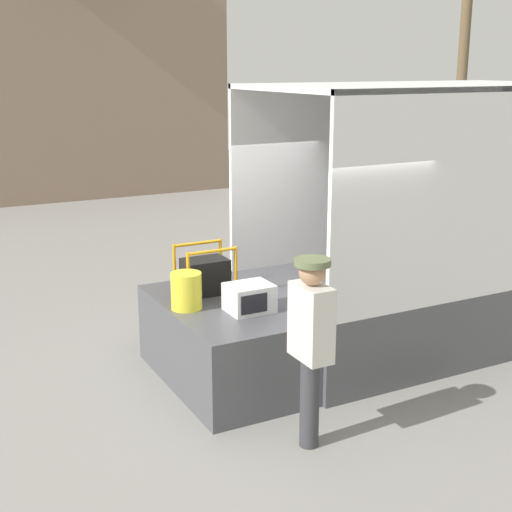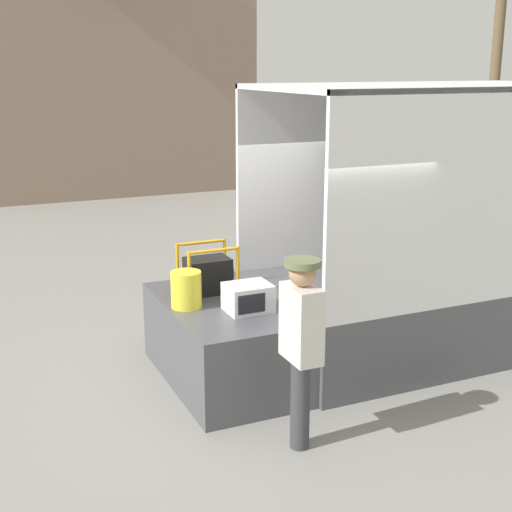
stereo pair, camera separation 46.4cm
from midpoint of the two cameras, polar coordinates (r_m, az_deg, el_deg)
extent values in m
plane|color=gray|center=(8.43, 3.08, -9.07)|extent=(160.00, 160.00, 0.00)
cube|color=#4C4C51|center=(9.29, 14.23, -4.18)|extent=(4.01, 2.26, 0.91)
cube|color=white|center=(9.78, 10.86, 6.71)|extent=(4.01, 0.06, 2.32)
cube|color=white|center=(8.09, 19.75, 4.39)|extent=(4.01, 0.06, 2.32)
cube|color=white|center=(8.80, 15.40, 12.94)|extent=(4.01, 2.26, 0.06)
cylinder|color=orange|center=(8.37, 15.57, -1.77)|extent=(0.31, 0.31, 0.38)
cube|color=#B2A893|center=(9.92, 17.34, 0.53)|extent=(0.44, 0.32, 0.32)
cube|color=#2D7F33|center=(10.07, 15.58, 0.95)|extent=(0.44, 0.32, 0.35)
cube|color=#4C4C51|center=(8.01, -0.89, -6.86)|extent=(1.25, 2.15, 0.91)
cube|color=white|center=(7.55, 1.13, -3.37)|extent=(0.47, 0.39, 0.30)
cube|color=black|center=(7.36, 1.46, -3.87)|extent=(0.30, 0.01, 0.20)
cube|color=black|center=(8.16, -2.26, -1.57)|extent=(0.49, 0.36, 0.40)
cylinder|color=slate|center=(8.22, -0.98, -1.27)|extent=(0.19, 0.20, 0.20)
cylinder|color=orange|center=(7.85, -3.68, -1.65)|extent=(0.04, 0.04, 0.56)
cylinder|color=orange|center=(8.06, 0.19, -1.17)|extent=(0.04, 0.04, 0.56)
cylinder|color=orange|center=(8.22, -4.68, -0.90)|extent=(0.04, 0.04, 0.56)
cylinder|color=orange|center=(8.42, -0.95, -0.46)|extent=(0.04, 0.04, 0.56)
cylinder|color=orange|center=(7.88, -1.73, 0.42)|extent=(0.58, 0.04, 0.04)
cylinder|color=orange|center=(8.25, -2.81, 1.08)|extent=(0.58, 0.04, 0.04)
cylinder|color=yellow|center=(7.67, -3.89, -2.71)|extent=(0.33, 0.33, 0.40)
cylinder|color=#38383D|center=(6.69, 5.58, -11.71)|extent=(0.18, 0.18, 0.88)
cube|color=beige|center=(6.38, 5.76, -5.41)|extent=(0.24, 0.44, 0.69)
sphere|color=tan|center=(6.23, 5.87, -1.38)|extent=(0.24, 0.24, 0.24)
cylinder|color=#606B47|center=(6.21, 5.89, -0.58)|extent=(0.33, 0.33, 0.06)
cube|color=gray|center=(22.21, -13.30, 14.31)|extent=(8.43, 6.64, 6.60)
cylinder|color=brown|center=(20.58, 19.48, 16.51)|extent=(0.28, 0.28, 8.51)
camera|label=1|loc=(0.23, -88.26, 0.47)|focal=50.00mm
camera|label=2|loc=(0.23, 91.74, -0.47)|focal=50.00mm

